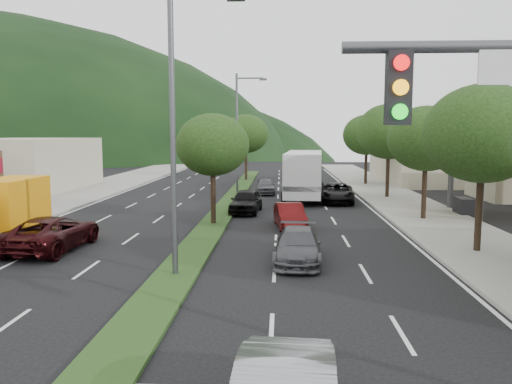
# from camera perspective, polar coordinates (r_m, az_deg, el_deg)

# --- Properties ---
(sidewalk_right) EXTENTS (5.00, 90.00, 0.15)m
(sidewalk_right) POSITION_cam_1_polar(r_m,az_deg,el_deg) (35.51, 17.17, -1.64)
(sidewalk_right) COLOR gray
(sidewalk_right) RESTS_ON ground
(sidewalk_left) EXTENTS (6.00, 90.00, 0.15)m
(sidewalk_left) POSITION_cam_1_polar(r_m,az_deg,el_deg) (38.25, -23.09, -1.30)
(sidewalk_left) COLOR gray
(sidewalk_left) RESTS_ON ground
(median) EXTENTS (1.60, 56.00, 0.12)m
(median) POSITION_cam_1_polar(r_m,az_deg,el_deg) (37.56, -2.84, -0.92)
(median) COLOR #1F3B15
(median) RESTS_ON ground
(bldg_left_far) EXTENTS (9.00, 14.00, 4.60)m
(bldg_left_far) POSITION_cam_1_polar(r_m,az_deg,el_deg) (48.74, -24.95, 2.86)
(bldg_left_far) COLOR #C2B79A
(bldg_left_far) RESTS_ON ground
(bldg_right_far) EXTENTS (10.00, 16.00, 5.20)m
(bldg_right_far) POSITION_cam_1_polar(r_m,az_deg,el_deg) (55.39, 19.46, 3.80)
(bldg_right_far) COLOR #C2B79A
(bldg_right_far) RESTS_ON ground
(tree_r_b) EXTENTS (4.80, 4.80, 6.94)m
(tree_r_b) POSITION_cam_1_polar(r_m,az_deg,el_deg) (22.61, 24.50, 6.08)
(tree_r_b) COLOR black
(tree_r_b) RESTS_ON sidewalk_right
(tree_r_c) EXTENTS (4.40, 4.40, 6.48)m
(tree_r_c) POSITION_cam_1_polar(r_m,az_deg,el_deg) (30.20, 18.89, 5.78)
(tree_r_c) COLOR black
(tree_r_c) RESTS_ON sidewalk_right
(tree_r_d) EXTENTS (5.00, 5.00, 7.17)m
(tree_r_d) POSITION_cam_1_polar(r_m,az_deg,el_deg) (39.91, 14.95, 6.68)
(tree_r_d) COLOR black
(tree_r_d) RESTS_ON sidewalk_right
(tree_r_e) EXTENTS (4.60, 4.60, 6.71)m
(tree_r_e) POSITION_cam_1_polar(r_m,az_deg,el_deg) (49.73, 12.53, 6.38)
(tree_r_e) COLOR black
(tree_r_e) RESTS_ON sidewalk_right
(tree_med_near) EXTENTS (4.00, 4.00, 6.02)m
(tree_med_near) POSITION_cam_1_polar(r_m,az_deg,el_deg) (27.30, -4.98, 5.38)
(tree_med_near) COLOR black
(tree_med_near) RESTS_ON median
(tree_med_far) EXTENTS (4.80, 4.80, 6.94)m
(tree_med_far) POSITION_cam_1_polar(r_m,az_deg,el_deg) (53.17, -1.15, 6.67)
(tree_med_far) COLOR black
(tree_med_far) RESTS_ON median
(streetlight_near) EXTENTS (2.60, 0.25, 10.00)m
(streetlight_near) POSITION_cam_1_polar(r_m,az_deg,el_deg) (17.41, -8.87, 8.38)
(streetlight_near) COLOR #47494C
(streetlight_near) RESTS_ON ground
(streetlight_mid) EXTENTS (2.60, 0.25, 10.00)m
(streetlight_mid) POSITION_cam_1_polar(r_m,az_deg,el_deg) (42.19, -1.92, 7.44)
(streetlight_mid) COLOR #47494C
(streetlight_mid) RESTS_ON ground
(suv_maroon) EXTENTS (2.80, 5.52, 1.50)m
(suv_maroon) POSITION_cam_1_polar(r_m,az_deg,el_deg) (23.45, -22.26, -4.36)
(suv_maroon) COLOR black
(suv_maroon) RESTS_ON ground
(car_queue_a) EXTENTS (2.13, 4.52, 1.49)m
(car_queue_a) POSITION_cam_1_polar(r_m,az_deg,el_deg) (31.88, -1.15, -1.04)
(car_queue_a) COLOR black
(car_queue_a) RESTS_ON ground
(car_queue_b) EXTENTS (2.04, 4.56, 1.30)m
(car_queue_b) POSITION_cam_1_polar(r_m,az_deg,el_deg) (19.85, 4.77, -6.12)
(car_queue_b) COLOR #48484C
(car_queue_b) RESTS_ON ground
(car_queue_c) EXTENTS (1.85, 4.10, 1.31)m
(car_queue_c) POSITION_cam_1_polar(r_m,az_deg,el_deg) (26.88, 3.89, -2.71)
(car_queue_c) COLOR #540E0E
(car_queue_c) RESTS_ON ground
(car_queue_d) EXTENTS (2.83, 5.34, 1.43)m
(car_queue_d) POSITION_cam_1_polar(r_m,az_deg,el_deg) (37.00, 9.25, -0.10)
(car_queue_d) COLOR black
(car_queue_d) RESTS_ON ground
(car_queue_e) EXTENTS (1.80, 3.97, 1.32)m
(car_queue_e) POSITION_cam_1_polar(r_m,az_deg,el_deg) (41.76, 1.04, 0.69)
(car_queue_e) COLOR #505055
(car_queue_e) RESTS_ON ground
(box_truck) EXTENTS (2.43, 6.02, 2.95)m
(box_truck) POSITION_cam_1_polar(r_m,az_deg,el_deg) (25.56, -27.03, -2.24)
(box_truck) COLOR silver
(box_truck) RESTS_ON ground
(motorhome) EXTENTS (3.62, 9.62, 3.62)m
(motorhome) POSITION_cam_1_polar(r_m,az_deg,el_deg) (38.67, 5.51, 2.06)
(motorhome) COLOR silver
(motorhome) RESTS_ON ground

